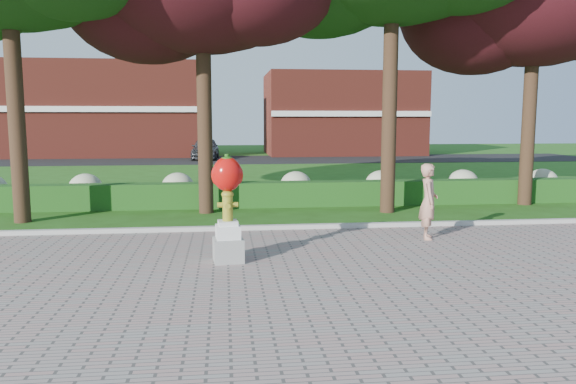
# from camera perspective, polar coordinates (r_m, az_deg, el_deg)

# --- Properties ---
(ground) EXTENTS (100.00, 100.00, 0.00)m
(ground) POSITION_cam_1_polar(r_m,az_deg,el_deg) (11.45, 0.91, -6.90)
(ground) COLOR #224C13
(ground) RESTS_ON ground
(walkway) EXTENTS (40.00, 14.00, 0.04)m
(walkway) POSITION_cam_1_polar(r_m,az_deg,el_deg) (7.68, 4.86, -14.11)
(walkway) COLOR gray
(walkway) RESTS_ON ground
(curb) EXTENTS (40.00, 0.18, 0.15)m
(curb) POSITION_cam_1_polar(r_m,az_deg,el_deg) (14.34, -0.63, -3.65)
(curb) COLOR #ADADA5
(curb) RESTS_ON ground
(lawn_hedge) EXTENTS (24.00, 0.70, 0.80)m
(lawn_hedge) POSITION_cam_1_polar(r_m,az_deg,el_deg) (18.22, -1.92, -0.23)
(lawn_hedge) COLOR #154A15
(lawn_hedge) RESTS_ON ground
(hydrangea_row) EXTENTS (20.10, 1.10, 0.99)m
(hydrangea_row) POSITION_cam_1_polar(r_m,az_deg,el_deg) (19.24, -0.46, 0.63)
(hydrangea_row) COLOR #B2B188
(hydrangea_row) RESTS_ON ground
(street) EXTENTS (50.00, 8.00, 0.02)m
(street) POSITION_cam_1_polar(r_m,az_deg,el_deg) (39.13, -4.37, 3.30)
(street) COLOR black
(street) RESTS_ON ground
(building_left) EXTENTS (14.00, 8.00, 7.00)m
(building_left) POSITION_cam_1_polar(r_m,az_deg,el_deg) (45.81, -17.43, 7.96)
(building_left) COLOR maroon
(building_left) RESTS_ON ground
(building_right) EXTENTS (12.00, 8.00, 6.40)m
(building_right) POSITION_cam_1_polar(r_m,az_deg,el_deg) (45.98, 5.41, 7.88)
(building_right) COLOR maroon
(building_right) RESTS_ON ground
(hydrant_sculpture) EXTENTS (0.63, 0.63, 2.12)m
(hydrant_sculpture) POSITION_cam_1_polar(r_m,az_deg,el_deg) (11.01, -6.15, -1.34)
(hydrant_sculpture) COLOR gray
(hydrant_sculpture) RESTS_ON walkway
(woman) EXTENTS (0.57, 0.73, 1.77)m
(woman) POSITION_cam_1_polar(r_m,az_deg,el_deg) (13.48, 14.09, -0.92)
(woman) COLOR tan
(woman) RESTS_ON walkway
(parked_car) EXTENTS (1.95, 4.46, 1.50)m
(parked_car) POSITION_cam_1_polar(r_m,az_deg,el_deg) (39.82, -8.41, 4.41)
(parked_car) COLOR #393C40
(parked_car) RESTS_ON street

